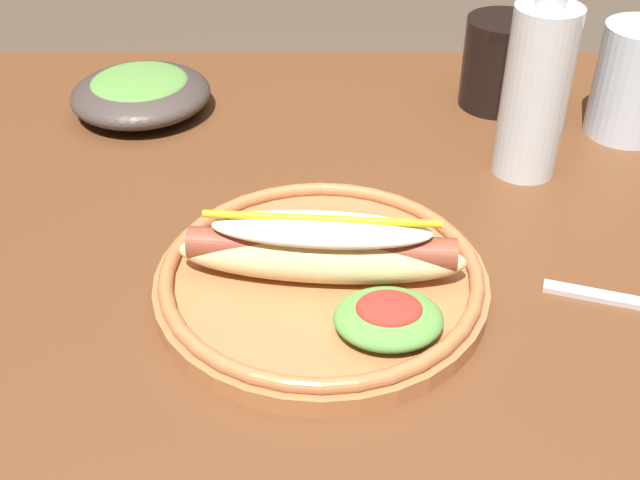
{
  "coord_description": "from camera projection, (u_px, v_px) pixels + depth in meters",
  "views": [
    {
      "loc": [
        -0.04,
        -0.56,
        1.15
      ],
      "look_at": [
        -0.04,
        -0.03,
        0.77
      ],
      "focal_mm": 44.34,
      "sensor_mm": 36.0,
      "label": 1
    }
  ],
  "objects": [
    {
      "name": "soda_cup",
      "position": [
        499.0,
        63.0,
        0.89
      ],
      "size": [
        0.09,
        0.09,
        0.1
      ],
      "primitive_type": "cylinder",
      "color": "black",
      "rests_on": "dining_table"
    },
    {
      "name": "glass_bottle",
      "position": [
        536.0,
        82.0,
        0.75
      ],
      "size": [
        0.06,
        0.06,
        0.25
      ],
      "color": "silver",
      "rests_on": "dining_table"
    },
    {
      "name": "hot_dog_plate",
      "position": [
        323.0,
        273.0,
        0.63
      ],
      "size": [
        0.27,
        0.27,
        0.08
      ],
      "color": "#B77042",
      "rests_on": "dining_table"
    },
    {
      "name": "fork",
      "position": [
        633.0,
        302.0,
        0.63
      ],
      "size": [
        0.12,
        0.05,
        0.0
      ],
      "rotation": [
        0.0,
        0.0,
        -0.31
      ],
      "color": "silver",
      "rests_on": "dining_table"
    },
    {
      "name": "dining_table",
      "position": [
        364.0,
        327.0,
        0.76
      ],
      "size": [
        1.35,
        0.86,
        0.74
      ],
      "color": "brown",
      "rests_on": "ground_plane"
    },
    {
      "name": "water_cup",
      "position": [
        633.0,
        81.0,
        0.83
      ],
      "size": [
        0.08,
        0.08,
        0.12
      ],
      "primitive_type": "cylinder",
      "color": "silver",
      "rests_on": "dining_table"
    },
    {
      "name": "side_bowl",
      "position": [
        139.0,
        92.0,
        0.89
      ],
      "size": [
        0.16,
        0.16,
        0.05
      ],
      "color": "#423833",
      "rests_on": "dining_table"
    }
  ]
}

